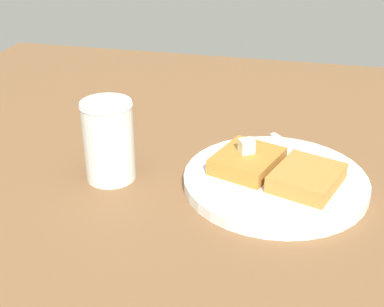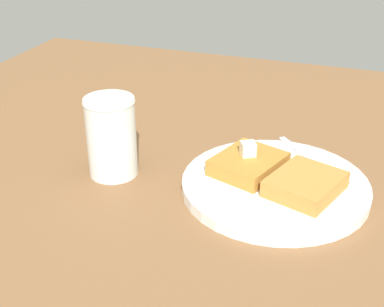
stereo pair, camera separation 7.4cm
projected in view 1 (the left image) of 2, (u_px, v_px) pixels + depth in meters
table_surface at (200, 198)px, 74.22cm from camera, size 123.66×123.66×2.01cm
plate at (275, 180)px, 74.64cm from camera, size 25.67×25.67×1.58cm
toast_slice_left at (247, 161)px, 75.91cm from camera, size 10.72×11.66×2.29cm
toast_slice_middle at (307, 178)px, 71.71cm from camera, size 10.72×11.66×2.29cm
butter_pat_primary at (247, 146)px, 75.33cm from camera, size 2.63×2.56×1.98cm
fork at (310, 156)px, 79.22cm from camera, size 12.09×12.56×0.36cm
syrup_jar at (109, 144)px, 74.78cm from camera, size 7.30×7.30×11.68cm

